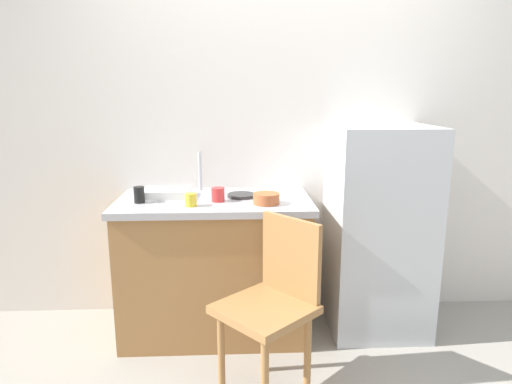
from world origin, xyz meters
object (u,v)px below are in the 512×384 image
(dish_tray, at_px, (167,193))
(cup_red, at_px, (218,194))
(terracotta_bowl, at_px, (266,199))
(cup_black, at_px, (139,195))
(hotplate, at_px, (241,195))
(refrigerator, at_px, (378,230))
(chair, at_px, (273,300))
(cup_yellow, at_px, (191,200))

(dish_tray, distance_m, cup_red, 0.34)
(terracotta_bowl, relative_size, cup_black, 1.59)
(hotplate, relative_size, cup_red, 2.07)
(refrigerator, xyz_separation_m, chair, (-0.71, -0.64, -0.15))
(hotplate, bearing_deg, cup_red, -143.04)
(hotplate, distance_m, cup_red, 0.18)
(hotplate, bearing_deg, cup_yellow, -143.75)
(chair, distance_m, cup_red, 0.75)
(dish_tray, height_order, terracotta_bowl, terracotta_bowl)
(dish_tray, relative_size, terracotta_bowl, 1.85)
(refrigerator, height_order, terracotta_bowl, refrigerator)
(cup_red, bearing_deg, hotplate, 36.96)
(dish_tray, xyz_separation_m, cup_yellow, (0.17, -0.23, 0.01))
(terracotta_bowl, xyz_separation_m, cup_yellow, (-0.43, -0.03, 0.01))
(refrigerator, xyz_separation_m, terracotta_bowl, (-0.71, -0.15, 0.24))
(refrigerator, distance_m, cup_black, 1.47)
(terracotta_bowl, bearing_deg, chair, -89.70)
(refrigerator, bearing_deg, cup_yellow, -170.75)
(refrigerator, bearing_deg, cup_black, -176.37)
(terracotta_bowl, distance_m, hotplate, 0.23)
(hotplate, bearing_deg, refrigerator, -1.66)
(hotplate, height_order, cup_black, cup_black)
(cup_black, bearing_deg, cup_yellow, -17.05)
(terracotta_bowl, xyz_separation_m, cup_black, (-0.73, 0.06, 0.02))
(hotplate, xyz_separation_m, cup_yellow, (-0.29, -0.21, 0.03))
(hotplate, height_order, cup_red, cup_red)
(chair, distance_m, terracotta_bowl, 0.63)
(hotplate, bearing_deg, cup_black, -168.89)
(terracotta_bowl, xyz_separation_m, hotplate, (-0.14, 0.18, -0.02))
(cup_yellow, bearing_deg, cup_black, 162.95)
(dish_tray, xyz_separation_m, cup_red, (0.32, -0.12, 0.02))
(cup_red, bearing_deg, refrigerator, 4.56)
(dish_tray, bearing_deg, hotplate, -2.64)
(refrigerator, xyz_separation_m, cup_black, (-1.45, -0.09, 0.26))
(cup_black, xyz_separation_m, cup_red, (0.45, 0.01, -0.01))
(hotplate, bearing_deg, terracotta_bowl, -51.57)
(dish_tray, height_order, cup_yellow, cup_yellow)
(terracotta_bowl, height_order, cup_yellow, cup_yellow)
(chair, relative_size, hotplate, 5.24)
(cup_black, height_order, cup_yellow, cup_black)
(chair, bearing_deg, refrigerator, 90.27)
(cup_yellow, distance_m, cup_red, 0.18)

